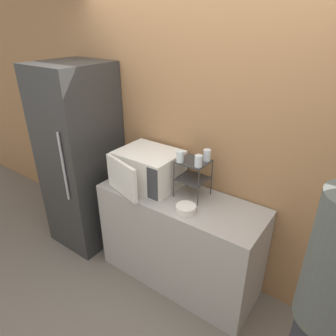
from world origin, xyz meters
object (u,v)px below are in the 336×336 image
glass_front_left (180,156)px  glass_front_right (198,161)px  microwave (148,169)px  bowl (186,209)px  refrigerator (81,159)px  glass_back_right (207,155)px  dish_rack (193,171)px  person (332,296)px

glass_front_left → glass_front_right: size_ratio=1.00×
microwave → glass_front_right: size_ratio=6.00×
bowl → refrigerator: (-1.36, 0.10, 0.03)m
microwave → bowl: (0.52, -0.17, -0.13)m
microwave → glass_back_right: (0.52, 0.14, 0.21)m
microwave → dish_rack: size_ratio=1.73×
bowl → refrigerator: 1.37m
glass_front_right → bowl: (0.01, -0.17, -0.35)m
glass_front_right → glass_back_right: bearing=90.1°
glass_front_right → dish_rack: bearing=141.1°
glass_back_right → glass_front_right: bearing=-89.9°
glass_back_right → person: size_ratio=0.05×
glass_front_right → person: 1.23m
glass_front_right → microwave: bearing=-179.6°
glass_front_left → refrigerator: 1.24m
microwave → glass_front_left: bearing=-1.2°
person → refrigerator: 2.48m
microwave → refrigerator: size_ratio=0.29×
microwave → glass_front_right: (0.52, 0.00, 0.21)m
dish_rack → glass_front_left: glass_front_left is taller
glass_front_right → bowl: 0.39m
person → refrigerator: bearing=170.2°
bowl → glass_front_left: bearing=136.5°
microwave → glass_back_right: 0.58m
glass_front_left → glass_back_right: bearing=41.9°
person → refrigerator: (-2.45, 0.42, -0.05)m
dish_rack → glass_back_right: bearing=39.9°
glass_back_right → refrigerator: refrigerator is taller
glass_front_right → refrigerator: (-1.36, -0.07, -0.32)m
refrigerator → microwave: bearing=4.8°
microwave → bowl: 0.56m
bowl → refrigerator: refrigerator is taller
glass_front_left → glass_back_right: 0.22m
microwave → glass_back_right: glass_back_right is taller
glass_back_right → dish_rack: bearing=-140.1°
dish_rack → person: person is taller
bowl → person: (1.09, -0.32, 0.08)m
glass_back_right → bowl: (0.01, -0.31, -0.35)m
glass_front_left → microwave: bearing=178.8°
glass_back_right → person: person is taller
glass_front_right → person: person is taller
dish_rack → bowl: 0.33m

